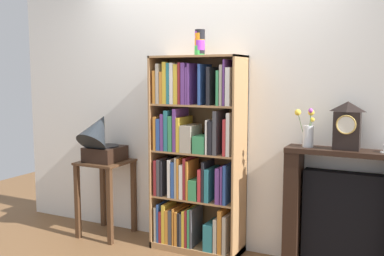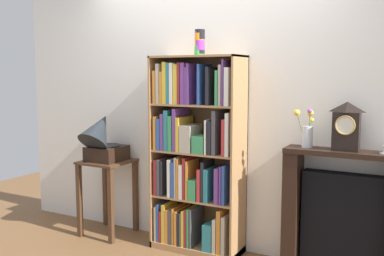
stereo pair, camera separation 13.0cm
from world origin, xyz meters
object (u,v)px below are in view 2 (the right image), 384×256
Objects in this scene: side_table_left at (108,182)px; flower_vase at (307,132)px; gramophone at (102,138)px; fireplace_mantel at (342,215)px; cup_stack at (200,43)px; mantel_clock at (346,126)px; bookshelf at (194,161)px.

flower_vase is at bearing 3.13° from side_table_left.
gramophone is 2.29m from fireplace_mantel.
gramophone reaches higher than fireplace_mantel.
gramophone is 1.71× the size of flower_vase.
cup_stack reaches higher than mantel_clock.
flower_vase reaches higher than side_table_left.
bookshelf is 1.34m from mantel_clock.
bookshelf reaches higher than flower_vase.
mantel_clock reaches higher than flower_vase.
bookshelf is 0.98m from gramophone.
cup_stack is 1.67m from side_table_left.
fireplace_mantel is at bearing 4.99° from gramophone.
mantel_clock is at bearing 2.77° from bookshelf.
bookshelf reaches higher than gramophone.
mantel_clock reaches higher than side_table_left.
bookshelf is at bearing -176.47° from flower_vase.
mantel_clock is (0.01, -0.02, 0.70)m from fireplace_mantel.
fireplace_mantel reaches higher than side_table_left.
bookshelf is 2.34× the size of side_table_left.
side_table_left is 0.74× the size of fireplace_mantel.
mantel_clock is at bearing 0.24° from flower_vase.
mantel_clock is at bearing 2.75° from side_table_left.
fireplace_mantel is 2.70× the size of mantel_clock.
cup_stack is 1.19m from flower_vase.
bookshelf is at bearing 6.69° from gramophone.
bookshelf is 1.05m from cup_stack.
fireplace_mantel is at bearing 2.79° from cup_stack.
bookshelf is 1.32m from fireplace_mantel.
fireplace_mantel is (2.23, 0.20, -0.48)m from gramophone.
cup_stack is 0.41× the size of gramophone.
gramophone is 0.53× the size of fireplace_mantel.
gramophone is (-0.96, -0.11, 0.16)m from bookshelf.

